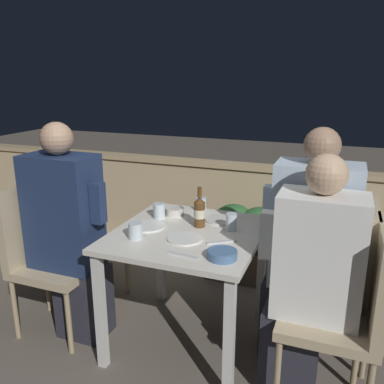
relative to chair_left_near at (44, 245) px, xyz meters
name	(u,v)px	position (x,y,z in m)	size (l,w,h in m)	color
ground_plane	(188,339)	(0.92, 0.16, -0.56)	(16.00, 16.00, 0.00)	#665B51
parapet_wall	(246,208)	(0.92, 1.60, -0.14)	(9.00, 0.18, 0.83)	tan
dining_table	(188,248)	(0.92, 0.16, 0.06)	(0.83, 0.87, 0.73)	silver
planter_hedge	(258,240)	(1.14, 1.12, -0.23)	(0.78, 0.47, 0.60)	brown
chair_left_near	(44,245)	(0.00, 0.00, 0.00)	(0.47, 0.46, 0.95)	tan
person_navy_jumper	(69,233)	(0.21, 0.00, 0.11)	(0.50, 0.26, 1.35)	#282833
chair_left_far	(72,227)	(-0.03, 0.33, 0.00)	(0.47, 0.46, 0.95)	tan
chair_right_near	(354,302)	(1.84, -0.01, 0.00)	(0.47, 0.46, 0.95)	tan
person_white_polo	(310,280)	(1.63, -0.01, 0.07)	(0.49, 0.26, 1.27)	#282833
chair_right_far	(345,273)	(1.79, 0.29, 0.00)	(0.47, 0.46, 0.95)	tan
person_blue_shirt	(307,248)	(1.58, 0.29, 0.11)	(0.51, 0.26, 1.35)	#282833
beer_bottle	(200,212)	(0.96, 0.26, 0.26)	(0.07, 0.07, 0.24)	brown
plate_0	(221,220)	(1.04, 0.40, 0.17)	(0.20, 0.20, 0.01)	silver
plate_1	(185,239)	(0.95, 0.04, 0.17)	(0.19, 0.19, 0.01)	white
plate_2	(148,226)	(0.67, 0.14, 0.17)	(0.20, 0.20, 0.01)	white
bowl_0	(175,211)	(0.73, 0.40, 0.19)	(0.12, 0.12, 0.05)	beige
bowl_1	(222,254)	(1.21, -0.11, 0.19)	(0.15, 0.15, 0.04)	#4C709E
glass_cup_0	(159,211)	(0.67, 0.31, 0.21)	(0.07, 0.07, 0.10)	silver
glass_cup_1	(231,222)	(1.15, 0.27, 0.22)	(0.07, 0.07, 0.10)	silver
glass_cup_2	(201,204)	(0.86, 0.54, 0.21)	(0.07, 0.07, 0.09)	silver
glass_cup_3	(135,231)	(0.69, -0.04, 0.21)	(0.08, 0.08, 0.09)	silver
fork_0	(183,255)	(1.02, -0.16, 0.17)	(0.17, 0.04, 0.01)	silver
fork_1	(222,242)	(1.15, 0.07, 0.17)	(0.15, 0.11, 0.01)	silver
potted_plant	(81,223)	(-0.26, 0.74, -0.15)	(0.33, 0.33, 0.68)	#9E5638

